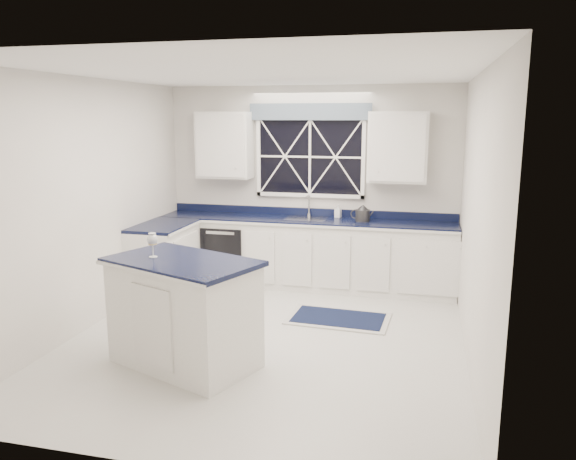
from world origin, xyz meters
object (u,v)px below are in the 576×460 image
(wine_glass, at_px, (152,241))
(soap_bottle, at_px, (338,211))
(island, at_px, (184,312))
(dishwasher, at_px, (229,253))
(kettle, at_px, (362,214))
(faucet, at_px, (309,205))

(wine_glass, height_order, soap_bottle, wine_glass)
(island, distance_m, wine_glass, 0.72)
(dishwasher, xyz_separation_m, island, (0.52, -2.68, 0.10))
(dishwasher, relative_size, soap_bottle, 4.71)
(dishwasher, height_order, soap_bottle, soap_bottle)
(island, distance_m, kettle, 3.05)
(kettle, relative_size, soap_bottle, 1.80)
(island, bearing_deg, faucet, 100.09)
(faucet, bearing_deg, wine_glass, -106.96)
(dishwasher, bearing_deg, wine_glass, -85.13)
(faucet, height_order, island, faucet)
(faucet, bearing_deg, island, -101.36)
(soap_bottle, bearing_deg, wine_glass, -113.85)
(kettle, xyz_separation_m, soap_bottle, (-0.35, 0.22, -0.01))
(wine_glass, xyz_separation_m, soap_bottle, (1.28, 2.89, -0.14))
(dishwasher, xyz_separation_m, kettle, (1.86, 0.00, 0.63))
(island, xyz_separation_m, wine_glass, (-0.29, 0.02, 0.66))
(wine_glass, bearing_deg, soap_bottle, 66.15)
(faucet, distance_m, wine_glass, 2.99)
(island, bearing_deg, dishwasher, 122.46)
(kettle, bearing_deg, dishwasher, -174.88)
(faucet, relative_size, soap_bottle, 1.73)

